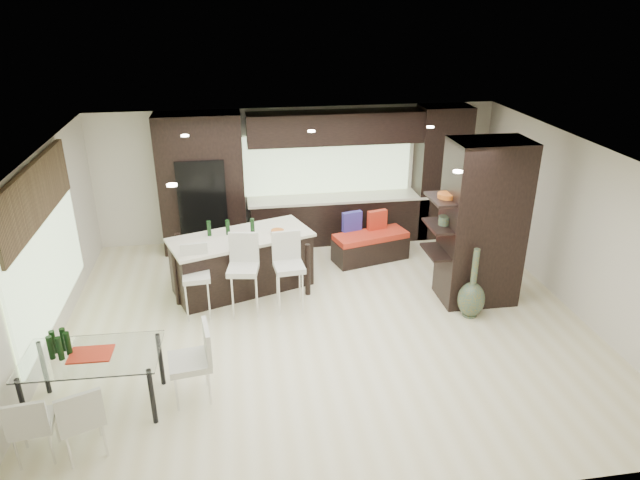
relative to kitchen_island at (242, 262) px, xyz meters
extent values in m
plane|color=beige|center=(1.23, -1.35, -0.49)|extent=(8.00, 8.00, 0.00)
cube|color=silver|center=(1.23, 2.15, 0.86)|extent=(8.00, 0.02, 2.70)
cube|color=silver|center=(-2.77, -1.35, 0.86)|extent=(0.02, 7.00, 2.70)
cube|color=silver|center=(5.23, -1.35, 0.86)|extent=(0.02, 7.00, 2.70)
cube|color=white|center=(1.23, -1.35, 2.21)|extent=(8.00, 7.00, 0.02)
cube|color=#B2D199|center=(-2.73, -1.15, 0.86)|extent=(0.04, 3.20, 1.90)
cube|color=#B2D199|center=(1.83, 2.11, 1.06)|extent=(3.40, 0.04, 1.20)
cube|color=brown|center=(-2.70, -1.15, 1.76)|extent=(0.08, 3.00, 0.80)
cube|color=white|center=(1.23, -1.10, 2.19)|extent=(4.00, 3.00, 0.02)
cube|color=black|center=(1.73, 1.82, 0.86)|extent=(6.80, 0.68, 2.70)
cube|color=black|center=(-0.67, 1.77, 0.46)|extent=(0.90, 0.68, 1.90)
cube|color=black|center=(3.83, -0.95, 0.86)|extent=(1.20, 0.80, 2.70)
cube|color=black|center=(0.00, 0.00, 0.00)|extent=(2.56, 1.72, 0.98)
cube|color=beige|center=(-0.72, -0.82, -0.02)|extent=(0.44, 0.44, 0.94)
cube|color=beige|center=(0.00, -0.84, 0.04)|extent=(0.54, 0.54, 1.06)
cube|color=beige|center=(0.72, -0.84, 0.03)|extent=(0.50, 0.50, 1.04)
cube|color=black|center=(2.45, 0.77, -0.22)|extent=(1.51, 0.88, 0.55)
cube|color=white|center=(-1.87, -2.86, -0.11)|extent=(1.63, 0.95, 0.77)
cube|color=beige|center=(-1.87, -3.62, -0.06)|extent=(0.61, 0.61, 0.86)
cube|color=beige|center=(-2.37, -3.60, -0.09)|extent=(0.48, 0.48, 0.80)
cube|color=beige|center=(-0.73, -2.86, -0.02)|extent=(0.57, 0.57, 0.94)
camera|label=1|loc=(-0.04, -8.88, 4.27)|focal=32.00mm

